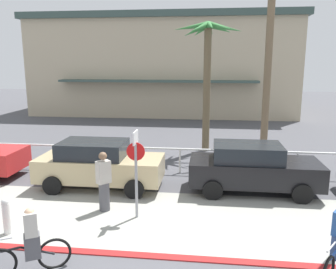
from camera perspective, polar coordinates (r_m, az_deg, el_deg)
The scene contains 13 objects.
ground_plane at distance 15.72m, azimuth 2.42°, elevation -4.59°, with size 80.00×80.00×0.00m, color #4C4C51.
sidewalk_strip at distance 10.30m, azimuth -0.17°, elevation -13.61°, with size 44.00×4.00×0.02m, color #9E9E93.
curb_paint at distance 8.55m, azimuth -1.90°, elevation -19.28°, with size 44.00×0.24×0.03m, color maroon.
building_backdrop at distance 32.98m, azimuth -0.20°, elevation 11.28°, with size 22.39×12.79×8.24m.
rail_fence at distance 14.05m, azimuth 1.97°, elevation -3.02°, with size 27.48×0.08×1.04m.
stop_sign_bike_lane at distance 9.84m, azimuth -5.27°, elevation -4.50°, with size 0.52×0.56×2.56m.
bollard_0 at distance 10.18m, azimuth -24.91°, elevation -11.97°, with size 0.20×0.20×1.00m.
palm_tree_1 at distance 17.37m, azimuth 6.51°, elevation 13.32°, with size 3.27×2.72×6.34m.
palm_tree_2 at distance 18.15m, azimuth 16.46°, elevation 19.09°, with size 3.00×2.89×9.71m.
car_tan_1 at distance 12.68m, azimuth -11.22°, elevation -4.74°, with size 4.40×2.02×1.69m.
car_black_2 at distance 12.37m, azimuth 13.65°, elevation -5.28°, with size 4.40×2.02×1.69m.
cyclist_black_0 at distance 8.22m, azimuth -21.68°, elevation -16.13°, with size 1.62×0.94×1.50m.
pedestrian_0 at distance 10.69m, azimuth -10.45°, elevation -7.92°, with size 0.47×0.47×1.84m.
Camera 1 is at (1.14, -5.04, 4.43)m, focal length 37.26 mm.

